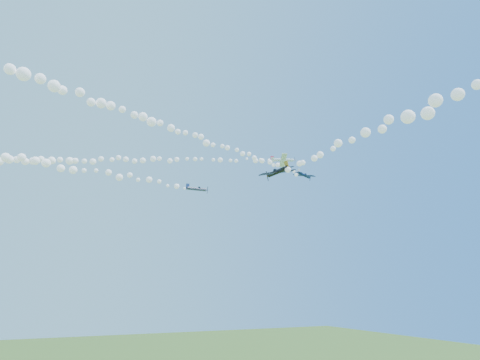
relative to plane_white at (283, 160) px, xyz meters
name	(u,v)px	position (x,y,z in m)	size (l,w,h in m)	color
plane_white	(283,160)	(0.00, 0.00, 0.00)	(6.25, 6.53, 2.02)	white
smoke_trail_white	(132,160)	(-34.94, 15.26, -0.30)	(66.57, 30.41, 2.77)	white
plane_navy	(304,175)	(10.95, 6.92, -0.86)	(6.43, 6.75, 2.25)	#0E1E3E
smoke_trail_navy	(190,135)	(-27.55, -8.87, -1.06)	(73.54, 31.59, 2.62)	white
plane_grey	(197,189)	(-20.65, 5.89, -8.47)	(6.40, 6.65, 2.02)	#3A3F55
smoke_trail_grey	(42,162)	(-54.15, -2.80, -8.89)	(63.36, 18.16, 2.97)	white
plane_black	(277,172)	(-18.28, -28.02, -13.01)	(6.67, 6.54, 2.04)	black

